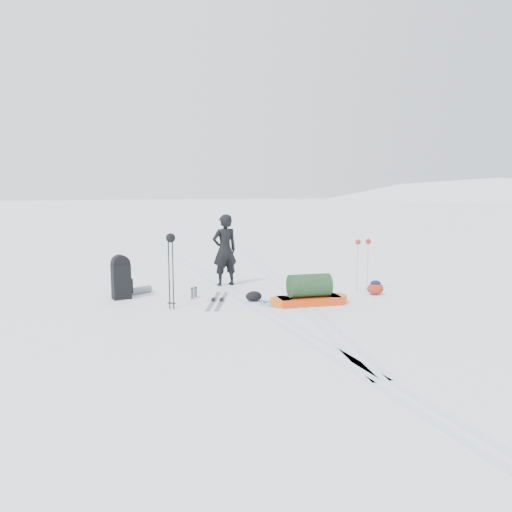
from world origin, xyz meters
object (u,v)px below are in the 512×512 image
at_px(expedition_rucksack, 124,278).
at_px(ski_poles_black, 171,247).
at_px(pulk_sled, 309,293).
at_px(skier, 225,250).

distance_m(expedition_rucksack, ski_poles_black, 1.76).
relative_size(pulk_sled, expedition_rucksack, 1.74).
bearing_deg(ski_poles_black, expedition_rucksack, 112.84).
bearing_deg(ski_poles_black, pulk_sled, -21.15).
bearing_deg(pulk_sled, ski_poles_black, 173.37).
xyz_separation_m(skier, ski_poles_black, (-1.60, -2.08, 0.37)).
relative_size(skier, expedition_rucksack, 1.83).
xyz_separation_m(pulk_sled, expedition_rucksack, (-3.71, 1.75, 0.21)).
bearing_deg(skier, expedition_rucksack, 5.76).
distance_m(skier, expedition_rucksack, 2.65).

